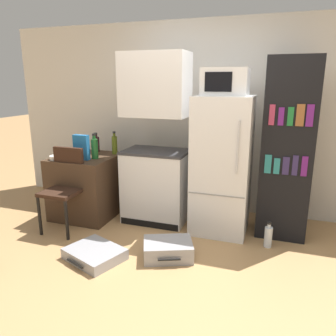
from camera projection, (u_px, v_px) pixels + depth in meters
The scene contains 17 objects.
ground_plane at pixel (168, 289), 2.77m from camera, with size 24.00×24.00×0.00m, color tan.
wall_back at pixel (232, 119), 4.22m from camera, with size 6.40×0.10×2.46m.
side_table at pixel (88, 186), 4.24m from camera, with size 0.74×0.79×0.78m.
kitchen_hutch at pixel (156, 147), 3.94m from camera, with size 0.78×0.54×2.02m.
refrigerator at pixel (222, 166), 3.70m from camera, with size 0.63×0.62×1.55m.
microwave at pixel (225, 82), 3.46m from camera, with size 0.48×0.38×0.29m.
bookshelf at pixel (287, 151), 3.53m from camera, with size 0.53×0.40×1.96m.
bottle_olive_oil at pixel (115, 145), 4.24m from camera, with size 0.07×0.07×0.29m.
bottle_wine_dark at pixel (96, 144), 4.39m from camera, with size 0.09×0.09×0.25m.
bottle_milk_white at pixel (82, 148), 4.34m from camera, with size 0.08×0.08×0.15m.
bottle_green_tall at pixel (95, 148), 3.99m from camera, with size 0.08×0.08×0.31m.
bowl at pixel (57, 157), 3.96m from camera, with size 0.18×0.18×0.05m.
cereal_box at pixel (81, 147), 3.93m from camera, with size 0.19×0.07×0.30m.
chair at pixel (66, 182), 3.80m from camera, with size 0.41×0.41×0.96m.
suitcase_large_flat at pixel (168, 249), 3.25m from camera, with size 0.58×0.51×0.17m.
suitcase_small_flat at pixel (95, 254), 3.23m from camera, with size 0.64×0.58×0.11m.
water_bottle_front at pixel (268, 236), 3.45m from camera, with size 0.08×0.08×0.28m.
Camera 1 is at (0.78, -2.29, 1.70)m, focal length 35.00 mm.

